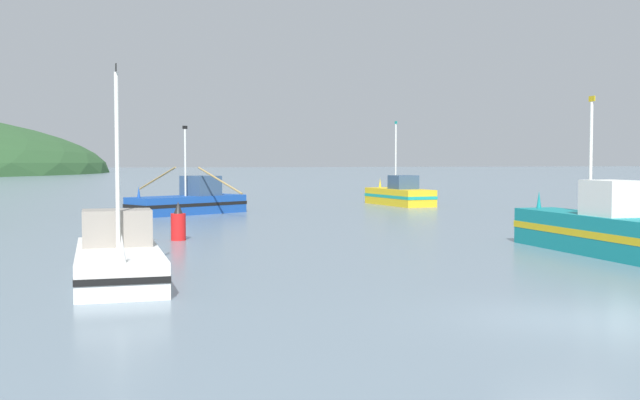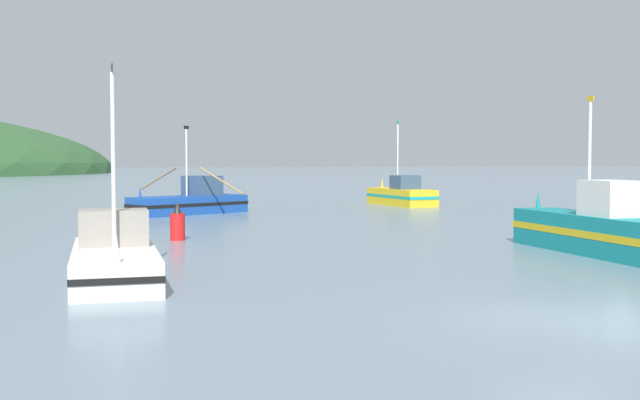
% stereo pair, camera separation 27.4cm
% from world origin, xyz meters
% --- Properties ---
extents(ground_plane, '(600.00, 600.00, 0.00)m').
position_xyz_m(ground_plane, '(0.00, 0.00, 0.00)').
color(ground_plane, slate).
extents(fishing_boat_yellow, '(3.58, 7.20, 6.23)m').
position_xyz_m(fishing_boat_yellow, '(9.57, 40.42, 0.75)').
color(fishing_boat_yellow, gold).
rests_on(fishing_boat_yellow, ground).
extents(fishing_boat_white, '(2.73, 7.17, 6.04)m').
position_xyz_m(fishing_boat_white, '(-9.53, 7.73, 0.61)').
color(fishing_boat_white, white).
rests_on(fishing_boat_white, ground).
extents(fishing_boat_blue, '(7.73, 8.90, 5.47)m').
position_xyz_m(fishing_boat_blue, '(-6.15, 34.43, 0.77)').
color(fishing_boat_blue, '#19479E').
rests_on(fishing_boat_blue, ground).
extents(fishing_boat_teal, '(2.43, 9.22, 5.72)m').
position_xyz_m(fishing_boat_teal, '(7.22, 10.13, 0.88)').
color(fishing_boat_teal, '#147F84').
rests_on(fishing_boat_teal, ground).
extents(channel_buoy, '(0.62, 0.62, 1.63)m').
position_xyz_m(channel_buoy, '(-7.44, 18.43, 0.68)').
color(channel_buoy, red).
rests_on(channel_buoy, ground).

